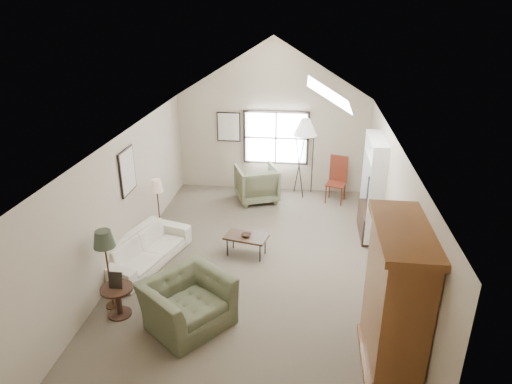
# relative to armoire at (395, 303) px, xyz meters

# --- Properties ---
(room_shell) EXTENTS (5.01, 8.01, 4.00)m
(room_shell) POSITION_rel_armoire_xyz_m (-2.18, 2.40, 2.11)
(room_shell) COLOR brown
(room_shell) RESTS_ON ground
(window) EXTENTS (1.72, 0.08, 1.42)m
(window) POSITION_rel_armoire_xyz_m (-2.08, 6.36, 0.35)
(window) COLOR black
(window) RESTS_ON room_shell
(skylight) EXTENTS (0.80, 1.20, 0.52)m
(skylight) POSITION_rel_armoire_xyz_m (-0.88, 3.30, 2.12)
(skylight) COLOR white
(skylight) RESTS_ON room_shell
(wall_art) EXTENTS (1.97, 3.71, 0.88)m
(wall_art) POSITION_rel_armoire_xyz_m (-4.06, 4.34, 0.63)
(wall_art) COLOR black
(wall_art) RESTS_ON room_shell
(armoire) EXTENTS (0.60, 1.50, 2.20)m
(armoire) POSITION_rel_armoire_xyz_m (0.00, 0.00, 0.00)
(armoire) COLOR brown
(armoire) RESTS_ON ground
(tv_alcove) EXTENTS (0.32, 1.30, 2.10)m
(tv_alcove) POSITION_rel_armoire_xyz_m (0.16, 4.00, 0.05)
(tv_alcove) COLOR white
(tv_alcove) RESTS_ON ground
(media_console) EXTENTS (0.34, 1.18, 0.60)m
(media_console) POSITION_rel_armoire_xyz_m (0.14, 4.00, -0.80)
(media_console) COLOR #382316
(media_console) RESTS_ON ground
(tv_panel) EXTENTS (0.05, 0.90, 0.55)m
(tv_panel) POSITION_rel_armoire_xyz_m (0.14, 4.00, -0.18)
(tv_panel) COLOR black
(tv_panel) RESTS_ON media_console
(sofa) EXTENTS (1.37, 2.24, 0.61)m
(sofa) POSITION_rel_armoire_xyz_m (-4.28, 2.28, -0.79)
(sofa) COLOR #EEE7CE
(sofa) RESTS_ON ground
(armchair_near) EXTENTS (1.63, 1.65, 0.81)m
(armchair_near) POSITION_rel_armoire_xyz_m (-3.00, 0.59, -0.69)
(armchair_near) COLOR #555C40
(armchair_near) RESTS_ON ground
(armchair_far) EXTENTS (1.27, 1.29, 0.91)m
(armchair_far) POSITION_rel_armoire_xyz_m (-2.49, 5.57, -0.64)
(armchair_far) COLOR #6F714F
(armchair_far) RESTS_ON ground
(coffee_table) EXTENTS (0.92, 0.63, 0.43)m
(coffee_table) POSITION_rel_armoire_xyz_m (-2.38, 2.81, -0.89)
(coffee_table) COLOR #3C2B18
(coffee_table) RESTS_ON ground
(bowl) EXTENTS (0.24, 0.24, 0.05)m
(bowl) POSITION_rel_armoire_xyz_m (-2.38, 2.81, -0.65)
(bowl) COLOR #372016
(bowl) RESTS_ON coffee_table
(side_table) EXTENTS (0.65, 0.65, 0.52)m
(side_table) POSITION_rel_armoire_xyz_m (-4.18, 0.68, -0.84)
(side_table) COLOR #361D16
(side_table) RESTS_ON ground
(side_chair) EXTENTS (0.56, 0.56, 1.17)m
(side_chair) POSITION_rel_armoire_xyz_m (-0.49, 5.71, -0.51)
(side_chair) COLOR maroon
(side_chair) RESTS_ON ground
(tripod_lamp) EXTENTS (0.74, 0.74, 2.08)m
(tripod_lamp) POSITION_rel_armoire_xyz_m (-1.33, 6.10, -0.06)
(tripod_lamp) COLOR silver
(tripod_lamp) RESTS_ON ground
(dark_lamp) EXTENTS (0.43, 0.43, 1.46)m
(dark_lamp) POSITION_rel_armoire_xyz_m (-4.38, 0.88, -0.37)
(dark_lamp) COLOR #272D20
(dark_lamp) RESTS_ON ground
(tan_lamp) EXTENTS (0.33, 0.33, 1.31)m
(tan_lamp) POSITION_rel_armoire_xyz_m (-4.38, 3.48, -0.44)
(tan_lamp) COLOR tan
(tan_lamp) RESTS_ON ground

